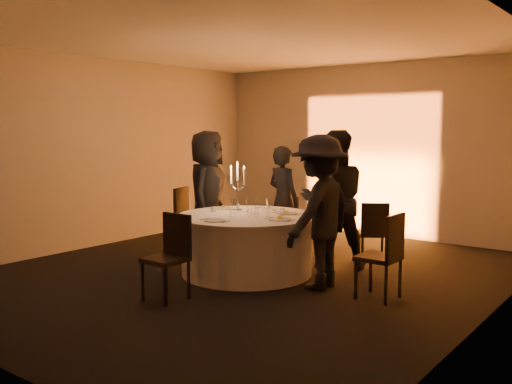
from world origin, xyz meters
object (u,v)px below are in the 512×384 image
Objects in this scene: banquet_table at (247,244)px; chair_left at (188,217)px; chair_right at (385,252)px; guest_left at (207,193)px; chair_back_left at (293,220)px; candelabra at (237,194)px; chair_back_right at (374,230)px; chair_front at (170,251)px; guest_back_right at (334,200)px; coffee_cup at (214,209)px; guest_right at (319,212)px; guest_back_left at (283,200)px.

chair_left is at bearing 164.43° from banquet_table.
guest_left reaches higher than chair_right.
chair_back_left is 1.46m from candelabra.
chair_back_left is 1.41m from chair_back_right.
candelabra is (-0.32, 1.58, 0.47)m from chair_front.
guest_back_right is 1.61m from coffee_cup.
coffee_cup is at bearing 8.02° from chair_back_right.
chair_front is at bearing -53.96° from chair_right.
guest_right reaches higher than banquet_table.
chair_front is at bearing -158.57° from chair_left.
chair_right is 2.30m from candelabra.
guest_back_right is 1.30m from candelabra.
chair_left is 1.15× the size of chair_back_right.
guest_right is 16.48× the size of coffee_cup.
guest_right is at bearing 70.24° from guest_back_right.
chair_front is 0.51× the size of guest_left.
guest_back_right is 1.03× the size of guest_right.
guest_back_left reaches higher than chair_front.
guest_back_left is at bearing -27.72° from chair_back_right.
guest_right is at bearing 50.96° from chair_front.
guest_right reaches higher than chair_back_right.
chair_back_left reaches higher than coffee_cup.
chair_left is at bearing -11.61° from chair_back_right.
chair_right is 0.53× the size of guest_right.
candelabra is (1.09, -0.18, 0.44)m from chair_left.
chair_back_right is (2.51, 1.07, -0.08)m from chair_left.
coffee_cup is at bearing 92.73° from chair_back_left.
chair_back_left is at bearing -63.71° from guest_left.
chair_back_right is 7.92× the size of coffee_cup.
guest_left is 1.15m from guest_back_left.
chair_left is 0.46m from guest_left.
coffee_cup is (-1.62, -1.49, 0.31)m from chair_back_right.
coffee_cup is at bearing -88.48° from chair_right.
banquet_table is 0.73m from candelabra.
chair_left is 9.08× the size of coffee_cup.
guest_back_left is (0.00, -0.29, 0.34)m from chair_back_left.
chair_right is at bearing 91.03° from guest_right.
chair_front is 1.78m from guest_right.
candelabra reaches higher than chair_left.
chair_left reaches higher than chair_right.
candelabra is (-2.25, 0.21, 0.46)m from chair_right.
chair_front is (1.42, -1.76, -0.04)m from chair_left.
banquet_table is at bearing -139.19° from guest_left.
guest_right is (0.33, -0.93, -0.02)m from guest_back_right.
candelabra is (-0.01, -1.36, 0.53)m from chair_back_left.
guest_back_left is 14.73× the size of coffee_cup.
guest_left is (-0.85, -1.05, 0.45)m from chair_back_left.
chair_back_left is 7.73× the size of coffee_cup.
guest_back_left reaches higher than chair_back_left.
chair_left is (-1.42, 0.40, 0.18)m from banquet_table.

